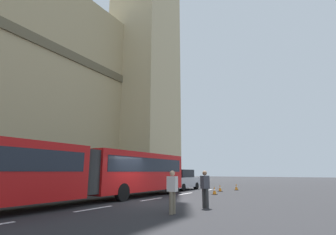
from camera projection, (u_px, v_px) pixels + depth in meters
name	position (u px, v px, depth m)	size (l,w,h in m)	color
ground_plane	(138.00, 202.00, 13.94)	(160.00, 160.00, 0.00)	#262628
lane_centre_marking	(94.00, 209.00, 11.21)	(29.80, 0.16, 0.01)	silver
articulated_bus	(79.00, 170.00, 13.14)	(18.56, 2.54, 2.90)	red
sedan_lead	(182.00, 180.00, 23.26)	(4.40, 1.86, 1.85)	#B7B7BC
traffic_cone_west	(214.00, 191.00, 18.33)	(0.36, 0.36, 0.58)	black
traffic_cone_middle	(220.00, 188.00, 21.13)	(0.36, 0.36, 0.58)	black
traffic_cone_east	(236.00, 187.00, 22.73)	(0.36, 0.36, 0.58)	black
pedestrian_near_cones	(172.00, 190.00, 9.97)	(0.36, 0.41, 1.69)	#726651
pedestrian_by_kerb	(205.00, 187.00, 11.72)	(0.46, 0.37, 1.69)	#333333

